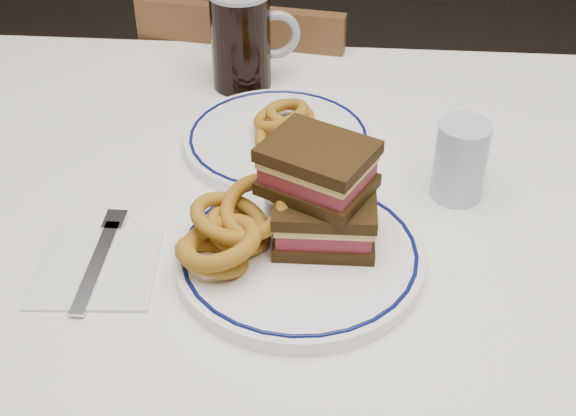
# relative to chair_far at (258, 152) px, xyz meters

# --- Properties ---
(dining_table) EXTENTS (1.27, 0.87, 0.75)m
(dining_table) POSITION_rel_chair_far_xyz_m (0.16, -0.53, 0.20)
(dining_table) COLOR silver
(dining_table) RESTS_ON floor
(chair_far) EXTENTS (0.43, 0.43, 0.82)m
(chair_far) POSITION_rel_chair_far_xyz_m (0.00, 0.00, 0.00)
(chair_far) COLOR #472917
(chair_far) RESTS_ON floor
(main_plate) EXTENTS (0.30, 0.30, 0.02)m
(main_plate) POSITION_rel_chair_far_xyz_m (0.13, -0.69, 0.32)
(main_plate) COLOR white
(main_plate) RESTS_ON dining_table
(reuben_sandwich) EXTENTS (0.15, 0.14, 0.13)m
(reuben_sandwich) POSITION_rel_chair_far_xyz_m (0.15, -0.66, 0.39)
(reuben_sandwich) COLOR black
(reuben_sandwich) RESTS_ON main_plate
(onion_rings_main) EXTENTS (0.15, 0.14, 0.11)m
(onion_rings_main) POSITION_rel_chair_far_xyz_m (0.05, -0.70, 0.36)
(onion_rings_main) COLOR brown
(onion_rings_main) RESTS_ON main_plate
(ketchup_ramekin) EXTENTS (0.05, 0.05, 0.03)m
(ketchup_ramekin) POSITION_rel_chair_far_xyz_m (0.11, -0.62, 0.34)
(ketchup_ramekin) COLOR white
(ketchup_ramekin) RESTS_ON main_plate
(beer_mug) EXTENTS (0.14, 0.10, 0.16)m
(beer_mug) POSITION_rel_chair_far_xyz_m (0.01, -0.25, 0.39)
(beer_mug) COLOR black
(beer_mug) RESTS_ON dining_table
(water_glass) EXTENTS (0.07, 0.07, 0.11)m
(water_glass) POSITION_rel_chair_far_xyz_m (0.33, -0.53, 0.36)
(water_glass) COLOR #9DB7CB
(water_glass) RESTS_ON dining_table
(far_plate) EXTENTS (0.28, 0.28, 0.02)m
(far_plate) POSITION_rel_chair_far_xyz_m (0.08, -0.43, 0.31)
(far_plate) COLOR white
(far_plate) RESTS_ON dining_table
(onion_rings_far) EXTENTS (0.10, 0.14, 0.07)m
(onion_rings_far) POSITION_rel_chair_far_xyz_m (0.09, -0.43, 0.34)
(onion_rings_far) COLOR brown
(onion_rings_far) RESTS_ON far_plate
(napkin_fork) EXTENTS (0.15, 0.19, 0.01)m
(napkin_fork) POSITION_rel_chair_far_xyz_m (-0.11, -0.72, 0.31)
(napkin_fork) COLOR silver
(napkin_fork) RESTS_ON dining_table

